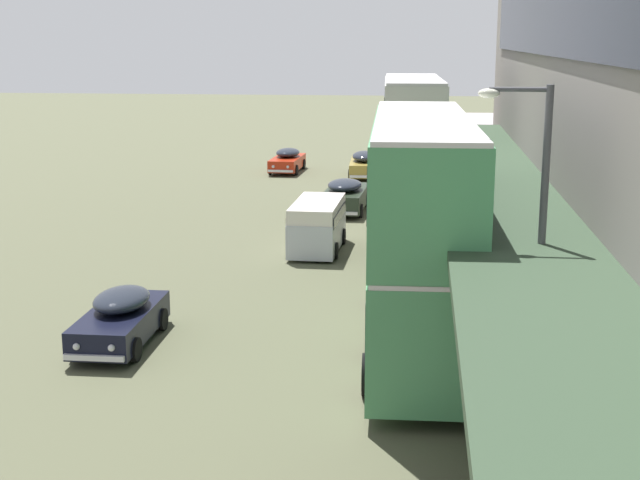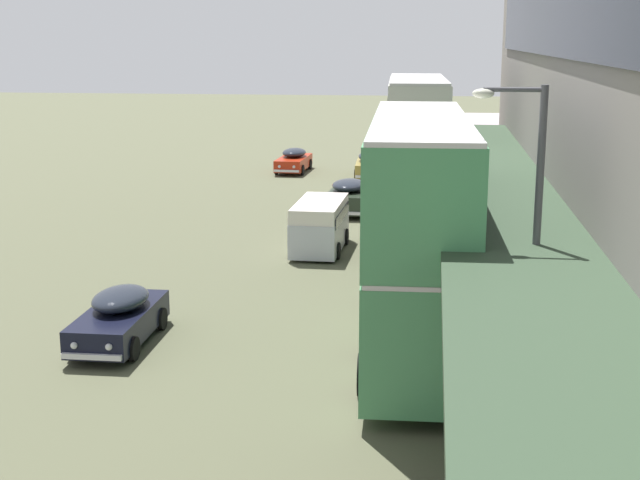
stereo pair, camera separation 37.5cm
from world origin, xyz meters
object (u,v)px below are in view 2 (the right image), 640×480
(sedan_lead_mid, at_px, (350,195))
(transit_bus_kerbside_front, at_px, (418,226))
(sedan_second_near, at_px, (431,139))
(sedan_trailing_near, at_px, (119,317))
(vw_van, at_px, (320,223))
(sedan_lead_near, at_px, (371,164))
(transit_bus_kerbside_rear, at_px, (416,143))
(sedan_far_back, at_px, (294,160))
(street_lamp, at_px, (529,231))

(sedan_lead_mid, bearing_deg, transit_bus_kerbside_front, -79.25)
(transit_bus_kerbside_front, relative_size, sedan_second_near, 2.55)
(sedan_lead_mid, relative_size, sedan_trailing_near, 1.12)
(sedan_trailing_near, distance_m, vw_van, 12.16)
(transit_bus_kerbside_front, xyz_separation_m, sedan_lead_near, (-3.33, 29.72, -2.56))
(sedan_lead_mid, height_order, vw_van, vw_van)
(transit_bus_kerbside_rear, xyz_separation_m, sedan_far_back, (-7.78, 13.36, -2.71))
(sedan_lead_near, relative_size, sedan_trailing_near, 1.17)
(transit_bus_kerbside_rear, relative_size, sedan_second_near, 2.23)
(sedan_trailing_near, xyz_separation_m, street_lamp, (10.35, -4.00, 3.53))
(transit_bus_kerbside_front, bearing_deg, sedan_lead_near, 96.40)
(sedan_lead_mid, xyz_separation_m, sedan_trailing_near, (-4.47, -19.40, -0.05))
(sedan_trailing_near, bearing_deg, street_lamp, -21.12)
(street_lamp, bearing_deg, sedan_far_back, 106.38)
(transit_bus_kerbside_front, relative_size, vw_van, 2.48)
(transit_bus_kerbside_rear, relative_size, vw_van, 2.17)
(sedan_far_back, xyz_separation_m, sedan_trailing_near, (0.18, -31.83, 0.02))
(transit_bus_kerbside_front, height_order, sedan_second_near, transit_bus_kerbside_front)
(sedan_far_back, distance_m, sedan_lead_near, 5.07)
(sedan_far_back, bearing_deg, sedan_trailing_near, -89.67)
(sedan_lead_near, distance_m, sedan_second_near, 13.87)
(sedan_lead_mid, distance_m, vw_van, 7.96)
(sedan_second_near, xyz_separation_m, vw_van, (-4.14, -32.39, 0.30))
(vw_van, bearing_deg, street_lamp, -67.86)
(sedan_far_back, bearing_deg, transit_bus_kerbside_front, -75.23)
(transit_bus_kerbside_front, height_order, sedan_trailing_near, transit_bus_kerbside_front)
(sedan_far_back, relative_size, street_lamp, 0.63)
(transit_bus_kerbside_rear, height_order, sedan_trailing_near, transit_bus_kerbside_rear)
(sedan_lead_near, bearing_deg, sedan_lead_mid, -91.12)
(sedan_far_back, distance_m, sedan_trailing_near, 31.83)
(transit_bus_kerbside_front, height_order, sedan_lead_mid, transit_bus_kerbside_front)
(sedan_lead_mid, bearing_deg, street_lamp, -75.89)
(sedan_lead_near, height_order, vw_van, vw_van)
(transit_bus_kerbside_rear, height_order, street_lamp, street_lamp)
(sedan_trailing_near, height_order, street_lamp, street_lamp)
(street_lamp, bearing_deg, sedan_lead_mid, 104.11)
(sedan_trailing_near, bearing_deg, sedan_lead_mid, 77.02)
(street_lamp, bearing_deg, transit_bus_kerbside_rear, 97.00)
(sedan_lead_mid, distance_m, sedan_second_near, 24.73)
(transit_bus_kerbside_rear, distance_m, vw_van, 8.19)
(sedan_lead_near, bearing_deg, sedan_far_back, 163.96)
(transit_bus_kerbside_rear, xyz_separation_m, sedan_trailing_near, (-7.59, -18.46, -2.70))
(transit_bus_kerbside_front, bearing_deg, sedan_lead_mid, 100.75)
(sedan_far_back, relative_size, vw_van, 0.98)
(sedan_lead_mid, height_order, sedan_trailing_near, sedan_lead_mid)
(vw_van, relative_size, street_lamp, 0.65)
(sedan_lead_near, height_order, sedan_second_near, sedan_second_near)
(sedan_lead_mid, xyz_separation_m, street_lamp, (5.88, -23.40, 3.48))
(transit_bus_kerbside_front, height_order, street_lamp, street_lamp)
(sedan_lead_near, distance_m, sedan_trailing_near, 30.79)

